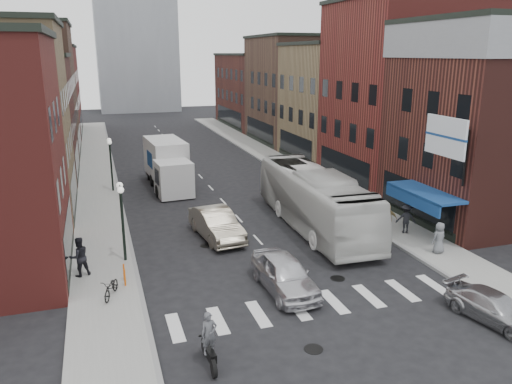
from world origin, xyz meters
TOP-DOWN VIEW (x-y plane):
  - ground at (0.00, 0.00)m, footprint 160.00×160.00m
  - sidewalk_left at (-8.50, 22.00)m, footprint 3.00×74.00m
  - sidewalk_right at (8.50, 22.00)m, footprint 3.00×74.00m
  - curb_left at (-7.00, 22.00)m, footprint 0.20×74.00m
  - curb_right at (7.00, 22.00)m, footprint 0.20×74.00m
  - crosswalk_stripes at (0.00, -3.00)m, footprint 12.00×2.20m
  - bldg_left_mid_b at (-14.99, 24.00)m, footprint 10.30×10.20m
  - bldg_left_far_a at (-14.99, 35.00)m, footprint 10.30×12.20m
  - bldg_left_far_b at (-14.99, 49.00)m, footprint 10.30×16.20m
  - bldg_right_corner at (14.99, 4.50)m, footprint 10.30×9.20m
  - bldg_right_mid_a at (15.00, 14.00)m, footprint 10.30×10.20m
  - bldg_right_mid_b at (14.99, 24.00)m, footprint 10.30×10.20m
  - bldg_right_far_a at (14.99, 35.00)m, footprint 10.30×12.20m
  - bldg_right_far_b at (14.99, 49.00)m, footprint 10.30×16.20m
  - awning_blue at (8.93, 2.50)m, footprint 1.80×5.00m
  - billboard_sign at (8.59, 0.50)m, footprint 1.52×3.00m
  - streetlamp_near at (-7.40, 4.00)m, footprint 0.32×1.22m
  - streetlamp_far at (-7.40, 18.00)m, footprint 0.32×1.22m
  - bike_rack at (-7.60, 1.30)m, footprint 0.08×0.68m
  - box_truck at (-3.13, 18.12)m, footprint 2.97×8.54m
  - motorcycle_rider at (-5.27, -5.81)m, footprint 0.58×1.98m
  - transit_bus at (3.90, 5.97)m, footprint 3.44×12.93m
  - sedan_left_near at (-0.84, -1.36)m, footprint 2.05×4.80m
  - sedan_left_far at (-2.18, 6.00)m, footprint 2.39×5.31m
  - curb_car at (6.08, -6.38)m, footprint 2.46×4.27m
  - parked_bicycle at (-8.22, 0.11)m, footprint 1.10×1.72m
  - ped_left_solo at (-9.52, 2.74)m, footprint 1.05×0.81m
  - ped_right_a at (8.43, 3.10)m, footprint 1.26×0.96m
  - ped_right_b at (7.45, 3.41)m, footprint 1.11×0.93m
  - ped_right_c at (8.28, -0.09)m, footprint 0.90×0.67m

SIDE VIEW (x-z plane):
  - ground at x=0.00m, z-range 0.00..0.00m
  - curb_left at x=-7.00m, z-range -0.08..0.08m
  - curb_right at x=7.00m, z-range -0.08..0.08m
  - crosswalk_stripes at x=0.00m, z-range -0.01..0.01m
  - sidewalk_left at x=-8.50m, z-range 0.00..0.15m
  - sidewalk_right at x=8.50m, z-range 0.00..0.15m
  - bike_rack at x=-7.60m, z-range 0.15..0.95m
  - parked_bicycle at x=-8.22m, z-range 0.15..1.01m
  - curb_car at x=6.08m, z-range 0.00..1.16m
  - sedan_left_near at x=-0.84m, z-range 0.00..1.62m
  - sedan_left_far at x=-2.18m, z-range 0.00..1.69m
  - motorcycle_rider at x=-5.27m, z-range -0.07..1.95m
  - ped_right_c at x=8.28m, z-range 0.15..1.82m
  - ped_right_b at x=7.45m, z-range 0.15..1.85m
  - ped_right_a at x=8.43m, z-range 0.15..1.90m
  - ped_left_solo at x=-9.52m, z-range 0.15..2.06m
  - transit_bus at x=3.90m, z-range 0.00..3.58m
  - box_truck at x=-3.13m, z-range -0.02..3.63m
  - awning_blue at x=8.93m, z-range 2.24..3.02m
  - streetlamp_near at x=-7.40m, z-range 0.86..4.97m
  - streetlamp_far at x=-7.40m, z-range 0.86..4.97m
  - bldg_right_far_b at x=14.99m, z-range 0.00..10.30m
  - bldg_left_mid_b at x=-14.99m, z-range 0.00..10.30m
  - bldg_left_far_b at x=-14.99m, z-range 0.00..11.30m
  - bldg_right_mid_b at x=14.99m, z-range 0.00..11.30m
  - billboard_sign at x=8.59m, z-range 4.28..7.98m
  - bldg_right_far_a at x=14.99m, z-range 0.00..12.30m
  - bldg_right_corner at x=14.99m, z-range 0.00..12.30m
  - bldg_left_far_a at x=-14.99m, z-range 0.00..13.30m
  - bldg_right_mid_a at x=15.00m, z-range 0.00..14.30m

